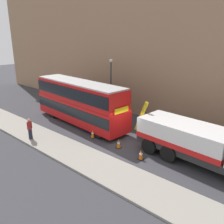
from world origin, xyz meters
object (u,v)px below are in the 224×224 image
at_px(double_decker_bus, 79,101).
at_px(pedestrian_onlooker, 30,129).
at_px(street_lamp, 111,82).
at_px(traffic_cone_midway, 119,144).
at_px(traffic_cone_near_truck, 141,155).
at_px(traffic_cone_near_bus, 93,134).
at_px(recovery_tow_truck, 210,143).

height_order(double_decker_bus, pedestrian_onlooker, double_decker_bus).
distance_m(double_decker_bus, street_lamp, 4.37).
distance_m(traffic_cone_midway, traffic_cone_near_truck, 2.27).
height_order(traffic_cone_near_bus, street_lamp, street_lamp).
bearing_deg(street_lamp, pedestrian_onlooker, -90.91).
relative_size(recovery_tow_truck, pedestrian_onlooker, 5.98).
bearing_deg(recovery_tow_truck, double_decker_bus, -175.75).
bearing_deg(double_decker_bus, street_lamp, 91.17).
distance_m(recovery_tow_truck, street_lamp, 12.88).
distance_m(traffic_cone_near_truck, street_lamp, 10.74).
xyz_separation_m(traffic_cone_near_bus, traffic_cone_near_truck, (5.06, -0.33, 0.00)).
bearing_deg(traffic_cone_near_bus, street_lamp, 118.81).
bearing_deg(recovery_tow_truck, street_lamp, 165.12).
relative_size(double_decker_bus, traffic_cone_midway, 15.52).
bearing_deg(pedestrian_onlooker, traffic_cone_near_bus, 7.81).
height_order(double_decker_bus, street_lamp, street_lamp).
xyz_separation_m(pedestrian_onlooker, traffic_cone_midway, (6.16, 3.67, -0.64)).
relative_size(traffic_cone_midway, street_lamp, 0.12).
bearing_deg(double_decker_bus, recovery_tow_truck, 4.25).
xyz_separation_m(pedestrian_onlooker, traffic_cone_near_truck, (8.40, 3.35, -0.64)).
distance_m(traffic_cone_midway, street_lamp, 8.93).
xyz_separation_m(pedestrian_onlooker, traffic_cone_near_bus, (3.34, 3.69, -0.64)).
height_order(double_decker_bus, traffic_cone_near_bus, double_decker_bus).
height_order(recovery_tow_truck, traffic_cone_near_truck, recovery_tow_truck).
bearing_deg(traffic_cone_midway, traffic_cone_near_bus, 179.67).
bearing_deg(traffic_cone_near_bus, double_decker_bus, 154.77).
height_order(recovery_tow_truck, double_decker_bus, double_decker_bus).
distance_m(pedestrian_onlooker, traffic_cone_near_truck, 9.07).
height_order(double_decker_bus, traffic_cone_near_truck, double_decker_bus).
bearing_deg(pedestrian_onlooker, recovery_tow_truck, -16.68).
relative_size(pedestrian_onlooker, traffic_cone_near_bus, 2.38).
height_order(traffic_cone_near_truck, street_lamp, street_lamp).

